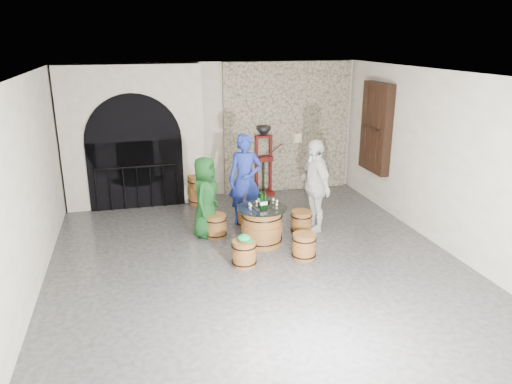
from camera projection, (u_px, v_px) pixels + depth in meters
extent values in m
plane|color=#2A2A2C|center=(257.00, 264.00, 8.39)|extent=(8.00, 8.00, 0.00)
plane|color=beige|center=(215.00, 131.00, 11.59)|extent=(8.00, 0.00, 8.00)
plane|color=beige|center=(374.00, 297.00, 4.22)|extent=(8.00, 0.00, 8.00)
plane|color=beige|center=(26.00, 192.00, 7.06)|extent=(0.00, 8.00, 8.00)
plane|color=beige|center=(445.00, 162.00, 8.74)|extent=(0.00, 8.00, 8.00)
plane|color=beige|center=(257.00, 75.00, 7.41)|extent=(8.00, 8.00, 0.00)
cube|color=#AFA68B|center=(287.00, 128.00, 11.96)|extent=(3.20, 0.12, 3.18)
cube|color=beige|center=(134.00, 137.00, 10.90)|extent=(3.10, 0.50, 3.18)
cube|color=black|center=(137.00, 175.00, 10.91)|extent=(2.10, 0.03, 1.55)
cylinder|color=black|center=(134.00, 141.00, 10.67)|extent=(2.10, 0.03, 2.10)
cylinder|color=black|center=(136.00, 167.00, 10.79)|extent=(1.79, 0.04, 0.04)
cylinder|color=black|center=(96.00, 191.00, 10.72)|extent=(0.02, 0.02, 0.98)
cylinder|color=black|center=(110.00, 190.00, 10.80)|extent=(0.02, 0.02, 0.98)
cylinder|color=black|center=(124.00, 189.00, 10.87)|extent=(0.02, 0.02, 0.98)
cylinder|color=black|center=(138.00, 188.00, 10.94)|extent=(0.02, 0.02, 0.98)
cylinder|color=black|center=(151.00, 187.00, 11.01)|extent=(0.02, 0.02, 0.98)
cylinder|color=black|center=(164.00, 186.00, 11.08)|extent=(0.02, 0.02, 0.98)
cylinder|color=black|center=(177.00, 185.00, 11.15)|extent=(0.02, 0.02, 0.98)
cube|color=black|center=(376.00, 128.00, 10.86)|extent=(0.20, 1.10, 2.00)
cube|color=black|center=(374.00, 128.00, 10.85)|extent=(0.06, 0.88, 1.76)
cube|color=black|center=(375.00, 128.00, 10.86)|extent=(0.22, 0.92, 0.06)
cube|color=black|center=(382.00, 130.00, 10.59)|extent=(0.22, 0.06, 1.80)
cube|color=black|center=(375.00, 128.00, 10.86)|extent=(0.22, 0.06, 1.80)
cube|color=black|center=(369.00, 126.00, 11.12)|extent=(0.22, 0.06, 1.80)
cylinder|color=brown|center=(262.00, 227.00, 9.10)|extent=(0.72, 0.72, 0.69)
cylinder|color=brown|center=(262.00, 227.00, 9.10)|extent=(0.77, 0.77, 0.15)
torus|color=black|center=(262.00, 238.00, 9.17)|extent=(0.78, 0.78, 0.02)
torus|color=black|center=(262.00, 215.00, 9.03)|extent=(0.78, 0.78, 0.02)
cylinder|color=brown|center=(262.00, 209.00, 8.99)|extent=(0.74, 0.74, 0.02)
cylinder|color=black|center=(262.00, 208.00, 8.98)|extent=(0.94, 0.94, 0.01)
cylinder|color=brown|center=(216.00, 226.00, 9.46)|extent=(0.40, 0.40, 0.44)
cylinder|color=brown|center=(216.00, 226.00, 9.46)|extent=(0.43, 0.43, 0.10)
torus|color=black|center=(216.00, 233.00, 9.51)|extent=(0.44, 0.44, 0.02)
torus|color=black|center=(216.00, 219.00, 9.41)|extent=(0.44, 0.44, 0.02)
cylinder|color=brown|center=(215.00, 215.00, 9.39)|extent=(0.41, 0.41, 0.02)
cylinder|color=brown|center=(248.00, 216.00, 10.01)|extent=(0.40, 0.40, 0.44)
cylinder|color=brown|center=(248.00, 216.00, 10.01)|extent=(0.43, 0.43, 0.10)
torus|color=black|center=(248.00, 223.00, 10.06)|extent=(0.44, 0.44, 0.02)
torus|color=black|center=(248.00, 209.00, 9.97)|extent=(0.44, 0.44, 0.02)
cylinder|color=brown|center=(248.00, 205.00, 9.94)|extent=(0.41, 0.41, 0.02)
cylinder|color=brown|center=(301.00, 223.00, 9.65)|extent=(0.40, 0.40, 0.44)
cylinder|color=brown|center=(301.00, 223.00, 9.65)|extent=(0.43, 0.43, 0.10)
torus|color=black|center=(301.00, 229.00, 9.70)|extent=(0.44, 0.44, 0.02)
torus|color=black|center=(302.00, 216.00, 9.61)|extent=(0.44, 0.44, 0.02)
cylinder|color=brown|center=(302.00, 212.00, 9.58)|extent=(0.41, 0.41, 0.02)
cylinder|color=brown|center=(304.00, 247.00, 8.55)|extent=(0.40, 0.40, 0.44)
cylinder|color=brown|center=(304.00, 247.00, 8.55)|extent=(0.43, 0.43, 0.10)
torus|color=black|center=(304.00, 254.00, 8.60)|extent=(0.44, 0.44, 0.02)
torus|color=black|center=(304.00, 239.00, 8.51)|extent=(0.44, 0.44, 0.02)
cylinder|color=brown|center=(304.00, 235.00, 8.48)|extent=(0.41, 0.41, 0.02)
cylinder|color=brown|center=(244.00, 254.00, 8.27)|extent=(0.40, 0.40, 0.44)
cylinder|color=brown|center=(244.00, 254.00, 8.27)|extent=(0.43, 0.43, 0.10)
torus|color=black|center=(244.00, 262.00, 8.32)|extent=(0.44, 0.44, 0.02)
torus|color=black|center=(244.00, 246.00, 8.23)|extent=(0.44, 0.44, 0.02)
cylinder|color=brown|center=(244.00, 241.00, 8.20)|extent=(0.41, 0.41, 0.02)
ellipsoid|color=#0D934A|center=(244.00, 238.00, 8.19)|extent=(0.22, 0.22, 0.12)
cylinder|color=#0D934A|center=(249.00, 241.00, 8.19)|extent=(0.14, 0.14, 0.01)
imported|color=#113F17|center=(205.00, 197.00, 9.35)|extent=(0.81, 0.93, 1.60)
imported|color=navy|center=(245.00, 180.00, 9.93)|extent=(0.80, 0.64, 1.90)
imported|color=silver|center=(315.00, 186.00, 9.60)|extent=(0.57, 1.14, 1.88)
cylinder|color=black|center=(262.00, 203.00, 8.91)|extent=(0.07, 0.07, 0.22)
cylinder|color=white|center=(262.00, 203.00, 8.91)|extent=(0.08, 0.08, 0.06)
cone|color=black|center=(262.00, 196.00, 8.87)|extent=(0.07, 0.07, 0.05)
cylinder|color=black|center=(262.00, 193.00, 8.86)|extent=(0.03, 0.03, 0.07)
cylinder|color=black|center=(265.00, 202.00, 8.93)|extent=(0.07, 0.07, 0.22)
cylinder|color=white|center=(265.00, 203.00, 8.94)|extent=(0.08, 0.08, 0.06)
cone|color=black|center=(265.00, 196.00, 8.90)|extent=(0.07, 0.07, 0.05)
cylinder|color=black|center=(265.00, 193.00, 8.88)|extent=(0.03, 0.03, 0.07)
cylinder|color=black|center=(260.00, 199.00, 9.12)|extent=(0.07, 0.07, 0.22)
cylinder|color=white|center=(260.00, 199.00, 9.12)|extent=(0.08, 0.08, 0.06)
cone|color=black|center=(260.00, 193.00, 9.08)|extent=(0.07, 0.07, 0.05)
cylinder|color=black|center=(260.00, 190.00, 9.06)|extent=(0.03, 0.03, 0.07)
cylinder|color=brown|center=(199.00, 190.00, 11.29)|extent=(0.48, 0.48, 0.68)
cylinder|color=brown|center=(199.00, 190.00, 11.29)|extent=(0.51, 0.51, 0.15)
torus|color=black|center=(199.00, 199.00, 11.36)|extent=(0.52, 0.52, 0.02)
torus|color=black|center=(199.00, 181.00, 11.22)|extent=(0.52, 0.52, 0.02)
cylinder|color=brown|center=(198.00, 176.00, 11.18)|extent=(0.49, 0.49, 0.02)
cube|color=#4E110D|center=(263.00, 193.00, 12.06)|extent=(0.50, 0.41, 0.09)
cube|color=#4E110D|center=(264.00, 159.00, 11.79)|extent=(0.44, 0.30, 0.11)
cube|color=#4E110D|center=(264.00, 137.00, 11.62)|extent=(0.43, 0.14, 0.06)
cylinder|color=black|center=(264.00, 173.00, 11.91)|extent=(0.05, 0.05, 0.90)
cylinder|color=black|center=(264.00, 128.00, 11.56)|extent=(0.34, 0.34, 0.08)
cone|color=black|center=(264.00, 133.00, 11.59)|extent=(0.34, 0.34, 0.18)
cube|color=#4E110D|center=(257.00, 165.00, 11.78)|extent=(0.07, 0.07, 1.44)
cube|color=#4E110D|center=(270.00, 164.00, 11.89)|extent=(0.07, 0.07, 1.44)
cylinder|color=#4E110D|center=(275.00, 150.00, 11.78)|extent=(0.39, 0.06, 0.28)
cube|color=silver|center=(298.00, 138.00, 12.02)|extent=(0.18, 0.10, 0.22)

